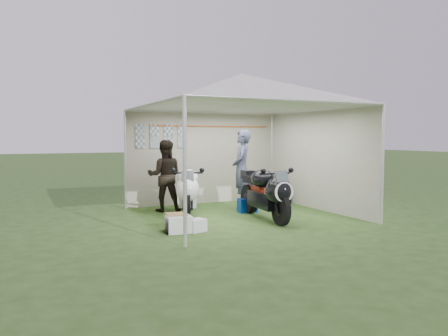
{
  "coord_description": "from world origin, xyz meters",
  "views": [
    {
      "loc": [
        -4.28,
        -8.19,
        1.68
      ],
      "look_at": [
        -0.23,
        0.35,
        1.01
      ],
      "focal_mm": 35.0,
      "sensor_mm": 36.0,
      "label": 1
    }
  ],
  "objects_px": {
    "paddock_stand": "(247,205)",
    "person_blue_jacket": "(242,169)",
    "equipment_box": "(279,194)",
    "crate_1": "(176,222)",
    "motorcycle_white": "(188,189)",
    "motorcycle_black": "(266,191)",
    "crate_0": "(179,224)",
    "crate_2": "(196,225)",
    "person_dark_jacket": "(165,176)",
    "canopy_tent": "(240,94)"
  },
  "relations": [
    {
      "from": "canopy_tent",
      "to": "paddock_stand",
      "type": "height_order",
      "value": "canopy_tent"
    },
    {
      "from": "motorcycle_black",
      "to": "crate_1",
      "type": "bearing_deg",
      "value": -169.11
    },
    {
      "from": "motorcycle_black",
      "to": "person_blue_jacket",
      "type": "distance_m",
      "value": 1.58
    },
    {
      "from": "motorcycle_white",
      "to": "motorcycle_black",
      "type": "bearing_deg",
      "value": -19.81
    },
    {
      "from": "motorcycle_white",
      "to": "crate_1",
      "type": "relative_size",
      "value": 5.66
    },
    {
      "from": "person_blue_jacket",
      "to": "crate_2",
      "type": "bearing_deg",
      "value": -15.14
    },
    {
      "from": "motorcycle_black",
      "to": "person_blue_jacket",
      "type": "relative_size",
      "value": 1.15
    },
    {
      "from": "person_dark_jacket",
      "to": "crate_0",
      "type": "height_order",
      "value": "person_dark_jacket"
    },
    {
      "from": "motorcycle_black",
      "to": "crate_2",
      "type": "relative_size",
      "value": 6.92
    },
    {
      "from": "person_blue_jacket",
      "to": "equipment_box",
      "type": "relative_size",
      "value": 3.85
    },
    {
      "from": "motorcycle_white",
      "to": "motorcycle_black",
      "type": "xyz_separation_m",
      "value": [
        1.28,
        -1.09,
        0.01
      ]
    },
    {
      "from": "canopy_tent",
      "to": "crate_1",
      "type": "relative_size",
      "value": 16.18
    },
    {
      "from": "crate_2",
      "to": "crate_1",
      "type": "bearing_deg",
      "value": 146.08
    },
    {
      "from": "motorcycle_white",
      "to": "crate_0",
      "type": "bearing_deg",
      "value": -95.62
    },
    {
      "from": "paddock_stand",
      "to": "person_blue_jacket",
      "type": "relative_size",
      "value": 0.22
    },
    {
      "from": "paddock_stand",
      "to": "person_blue_jacket",
      "type": "bearing_deg",
      "value": 75.09
    },
    {
      "from": "person_dark_jacket",
      "to": "crate_1",
      "type": "bearing_deg",
      "value": 96.72
    },
    {
      "from": "crate_2",
      "to": "motorcycle_black",
      "type": "bearing_deg",
      "value": 13.53
    },
    {
      "from": "motorcycle_black",
      "to": "paddock_stand",
      "type": "bearing_deg",
      "value": 90.0
    },
    {
      "from": "motorcycle_black",
      "to": "crate_1",
      "type": "height_order",
      "value": "motorcycle_black"
    },
    {
      "from": "motorcycle_black",
      "to": "paddock_stand",
      "type": "xyz_separation_m",
      "value": [
        0.09,
        0.96,
        -0.43
      ]
    },
    {
      "from": "canopy_tent",
      "to": "person_dark_jacket",
      "type": "xyz_separation_m",
      "value": [
        -1.29,
        1.2,
        -1.77
      ]
    },
    {
      "from": "canopy_tent",
      "to": "crate_2",
      "type": "height_order",
      "value": "canopy_tent"
    },
    {
      "from": "paddock_stand",
      "to": "equipment_box",
      "type": "distance_m",
      "value": 1.62
    },
    {
      "from": "person_blue_jacket",
      "to": "crate_2",
      "type": "height_order",
      "value": "person_blue_jacket"
    },
    {
      "from": "motorcycle_black",
      "to": "equipment_box",
      "type": "relative_size",
      "value": 4.41
    },
    {
      "from": "motorcycle_black",
      "to": "person_dark_jacket",
      "type": "height_order",
      "value": "person_dark_jacket"
    },
    {
      "from": "equipment_box",
      "to": "crate_1",
      "type": "height_order",
      "value": "equipment_box"
    },
    {
      "from": "motorcycle_black",
      "to": "equipment_box",
      "type": "bearing_deg",
      "value": 56.42
    },
    {
      "from": "paddock_stand",
      "to": "crate_1",
      "type": "distance_m",
      "value": 2.38
    },
    {
      "from": "canopy_tent",
      "to": "person_dark_jacket",
      "type": "relative_size",
      "value": 3.5
    },
    {
      "from": "crate_1",
      "to": "motorcycle_black",
      "type": "bearing_deg",
      "value": 5.79
    },
    {
      "from": "person_dark_jacket",
      "to": "crate_1",
      "type": "distance_m",
      "value": 2.23
    },
    {
      "from": "paddock_stand",
      "to": "crate_0",
      "type": "relative_size",
      "value": 0.94
    },
    {
      "from": "motorcycle_white",
      "to": "crate_1",
      "type": "xyz_separation_m",
      "value": [
        -0.71,
        -1.3,
        -0.41
      ]
    },
    {
      "from": "person_blue_jacket",
      "to": "crate_0",
      "type": "relative_size",
      "value": 4.23
    },
    {
      "from": "person_dark_jacket",
      "to": "crate_2",
      "type": "bearing_deg",
      "value": 105.27
    },
    {
      "from": "person_blue_jacket",
      "to": "equipment_box",
      "type": "bearing_deg",
      "value": 133.51
    },
    {
      "from": "motorcycle_white",
      "to": "paddock_stand",
      "type": "bearing_deg",
      "value": 15.04
    },
    {
      "from": "paddock_stand",
      "to": "crate_0",
      "type": "bearing_deg",
      "value": -147.82
    },
    {
      "from": "canopy_tent",
      "to": "person_blue_jacket",
      "type": "bearing_deg",
      "value": 60.06
    },
    {
      "from": "canopy_tent",
      "to": "crate_0",
      "type": "bearing_deg",
      "value": -149.43
    },
    {
      "from": "motorcycle_white",
      "to": "person_blue_jacket",
      "type": "relative_size",
      "value": 1.07
    },
    {
      "from": "motorcycle_white",
      "to": "motorcycle_black",
      "type": "distance_m",
      "value": 1.69
    },
    {
      "from": "canopy_tent",
      "to": "crate_1",
      "type": "xyz_separation_m",
      "value": [
        -1.75,
        -0.89,
        -2.42
      ]
    },
    {
      "from": "motorcycle_black",
      "to": "crate_0",
      "type": "bearing_deg",
      "value": -164.97
    },
    {
      "from": "canopy_tent",
      "to": "person_blue_jacket",
      "type": "distance_m",
      "value": 1.91
    },
    {
      "from": "person_dark_jacket",
      "to": "equipment_box",
      "type": "distance_m",
      "value": 3.04
    },
    {
      "from": "canopy_tent",
      "to": "crate_1",
      "type": "bearing_deg",
      "value": -153.13
    },
    {
      "from": "crate_1",
      "to": "crate_0",
      "type": "bearing_deg",
      "value": -90.0
    }
  ]
}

